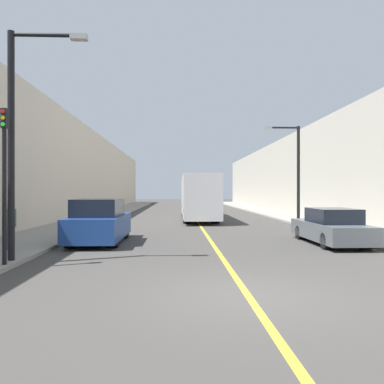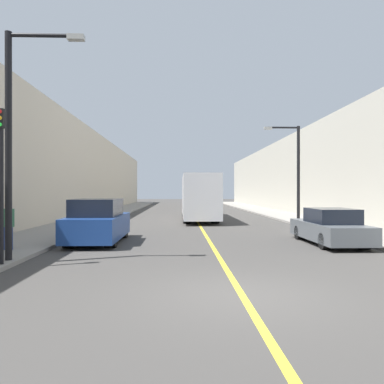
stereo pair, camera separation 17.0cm
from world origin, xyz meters
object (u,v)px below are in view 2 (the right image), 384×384
object	(u,v)px
street_lamp_right	(295,167)
pedestrian	(8,225)
parked_suv_left	(98,222)
street_lamp_left	(16,129)
car_right_near	(330,228)
bus	(198,196)
traffic_light	(1,180)

from	to	relation	value
street_lamp_right	pedestrian	xyz separation A→B (m)	(-13.52, -10.67, -2.77)
parked_suv_left	street_lamp_left	bearing A→B (deg)	-107.10
car_right_near	pedestrian	size ratio (longest dim) A/B	2.86
bus	pedestrian	distance (m)	17.52
bus	street_lamp_right	distance (m)	8.14
bus	car_right_near	distance (m)	14.69
pedestrian	street_lamp_right	bearing A→B (deg)	38.29
car_right_near	traffic_light	xyz separation A→B (m)	(-11.24, -4.59, 1.84)
car_right_near	street_lamp_right	distance (m)	9.34
street_lamp_left	car_right_near	bearing A→B (deg)	19.45
traffic_light	car_right_near	bearing A→B (deg)	22.22
bus	traffic_light	bearing A→B (deg)	-109.40
parked_suv_left	traffic_light	size ratio (longest dim) A/B	1.11
car_right_near	street_lamp_right	xyz separation A→B (m)	(1.27, 8.73, 3.09)
car_right_near	traffic_light	size ratio (longest dim) A/B	1.09
car_right_near	street_lamp_left	distance (m)	12.27
pedestrian	bus	bearing A→B (deg)	64.58
parked_suv_left	street_lamp_left	distance (m)	5.83
bus	car_right_near	size ratio (longest dim) A/B	2.49
street_lamp_left	traffic_light	world-z (taller)	street_lamp_left
bus	traffic_light	xyz separation A→B (m)	(-6.50, -18.45, 0.71)
street_lamp_right	street_lamp_left	bearing A→B (deg)	-134.41
parked_suv_left	traffic_light	world-z (taller)	traffic_light
street_lamp_right	parked_suv_left	bearing A→B (deg)	-143.94
parked_suv_left	car_right_near	xyz separation A→B (m)	(9.69, -0.75, -0.19)
car_right_near	street_lamp_right	world-z (taller)	street_lamp_right
parked_suv_left	pedestrian	world-z (taller)	parked_suv_left
traffic_light	street_lamp_right	bearing A→B (deg)	46.79
bus	street_lamp_right	xyz separation A→B (m)	(6.01, -5.13, 1.96)
car_right_near	street_lamp_right	bearing A→B (deg)	81.72
traffic_light	pedestrian	bearing A→B (deg)	110.95
car_right_near	pedestrian	world-z (taller)	pedestrian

